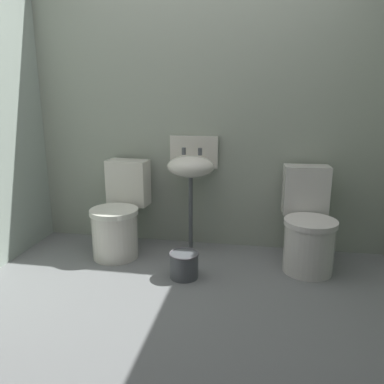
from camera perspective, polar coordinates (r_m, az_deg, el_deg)
The scene contains 6 objects.
ground_plane at distance 2.66m, azimuth -1.10°, elevation -17.16°, with size 3.51×2.62×0.08m, color slate.
wall_back at distance 3.41m, azimuth 2.67°, elevation 12.04°, with size 3.51×0.10×2.42m, color #96A08E.
toilet_left at distance 3.36m, azimuth -10.69°, elevation -3.69°, with size 0.44×0.62×0.78m.
toilet_right at distance 3.17m, azimuth 16.71°, elevation -5.15°, with size 0.43×0.62×0.78m.
sink at distance 3.27m, azimuth -0.11°, elevation 3.92°, with size 0.42×0.35×0.99m.
bucket at distance 2.95m, azimuth -1.17°, elevation -10.61°, with size 0.23×0.23×0.20m.
Camera 1 is at (0.45, -2.22, 1.36)m, focal length 36.20 mm.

